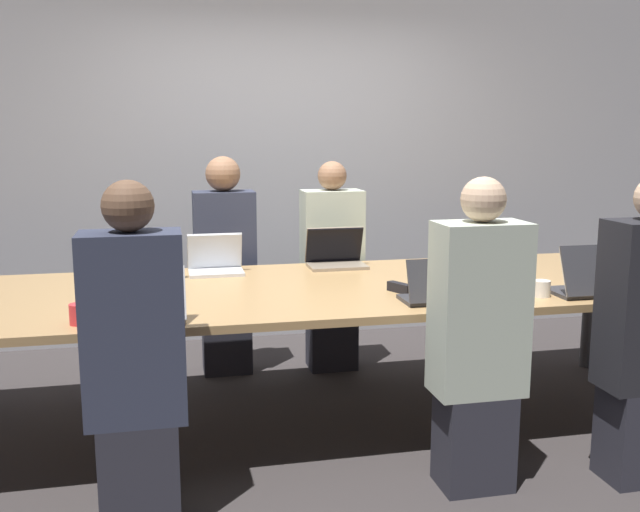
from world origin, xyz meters
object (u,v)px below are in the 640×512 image
object	(u,v)px
person_near_midright	(478,342)
stapler	(400,288)
person_far_midleft	(225,268)
cup_near_left	(79,314)
laptop_near_midright	(437,290)
laptop_far_center	(336,255)
person_near_left	(135,362)
laptop_near_right	(589,281)
bottle_far_midleft	(173,260)
cup_far_midleft	(173,268)
laptop_far_midleft	(215,262)
cup_near_right	(542,289)
person_far_center	(332,270)
laptop_near_left	(146,306)

from	to	relation	value
person_near_midright	stapler	world-z (taller)	person_near_midright
person_far_midleft	cup_near_left	size ratio (longest dim) A/B	15.80
laptop_near_midright	stapler	bearing A→B (deg)	-67.76
person_far_midleft	laptop_far_center	bearing A→B (deg)	-31.70
person_near_left	person_near_midright	world-z (taller)	person_near_left
laptop_near_right	bottle_far_midleft	xyz separation A→B (m)	(-2.09, 0.87, 0.04)
cup_far_midleft	bottle_far_midleft	size ratio (longest dim) A/B	0.32
person_far_midleft	bottle_far_midleft	bearing A→B (deg)	-120.37
bottle_far_midleft	laptop_far_midleft	bearing A→B (deg)	28.40
laptop_near_right	cup_near_right	world-z (taller)	laptop_near_right
cup_near_right	person_far_midleft	bearing A→B (deg)	136.21
cup_near_right	person_near_left	xyz separation A→B (m)	(-2.01, -0.39, -0.12)
bottle_far_midleft	person_near_left	bearing A→B (deg)	-98.07
laptop_near_right	person_far_midleft	bearing A→B (deg)	-39.93
cup_far_midleft	laptop_far_midleft	bearing A→B (deg)	2.62
laptop_near_right	person_far_center	xyz separation A→B (m)	(-1.03, 1.39, -0.16)
person_far_midleft	laptop_far_midleft	bearing A→B (deg)	-101.72
laptop_near_right	laptop_near_left	world-z (taller)	laptop_near_right
bottle_far_midleft	person_near_midright	bearing A→B (deg)	-43.78
cup_near_right	person_far_midleft	xyz separation A→B (m)	(-1.49, 1.43, -0.10)
laptop_near_midright	cup_near_left	bearing A→B (deg)	1.13
person_far_center	laptop_near_left	distance (m)	1.86
laptop_far_midleft	laptop_near_left	bearing A→B (deg)	-110.24
cup_near_right	person_far_midleft	size ratio (longest dim) A/B	0.06
laptop_far_center	stapler	size ratio (longest dim) A/B	2.34
cup_near_right	cup_far_midleft	size ratio (longest dim) A/B	1.05
laptop_far_center	cup_near_left	bearing A→B (deg)	-142.95
laptop_near_right	bottle_far_midleft	distance (m)	2.26
cup_far_midleft	stapler	bearing A→B (deg)	-31.90
laptop_far_center	laptop_near_midright	world-z (taller)	laptop_far_center
laptop_near_left	cup_near_right	bearing A→B (deg)	-178.22
laptop_near_right	cup_near_left	xyz separation A→B (m)	(-2.51, -0.02, -0.03)
cup_far_midleft	bottle_far_midleft	world-z (taller)	bottle_far_midleft
laptop_near_midright	laptop_far_center	bearing A→B (deg)	-75.67
laptop_far_center	laptop_near_left	world-z (taller)	laptop_near_left
bottle_far_midleft	person_far_center	world-z (taller)	person_far_center
person_far_midleft	laptop_near_left	distance (m)	1.57
cup_far_midleft	laptop_near_midright	distance (m)	1.60
laptop_far_midleft	laptop_near_right	bearing A→B (deg)	-28.78
laptop_near_right	cup_near_right	xyz separation A→B (m)	(-0.25, 0.03, -0.03)
bottle_far_midleft	person_near_left	xyz separation A→B (m)	(-0.18, -1.24, -0.19)
person_far_center	cup_near_left	xyz separation A→B (m)	(-1.47, -1.40, 0.13)
laptop_far_center	bottle_far_midleft	bearing A→B (deg)	-169.77
laptop_far_center	person_near_left	xyz separation A→B (m)	(-1.18, -1.42, -0.15)
laptop_near_midright	laptop_near_right	bearing A→B (deg)	178.78
bottle_far_midleft	laptop_near_midright	xyz separation A→B (m)	(1.26, -0.86, -0.04)
laptop_far_midleft	bottle_far_midleft	distance (m)	0.29
person_far_midleft	person_far_center	size ratio (longest dim) A/B	1.02
cup_near_right	stapler	xyz separation A→B (m)	(-0.68, 0.25, -0.02)
cup_near_right	person_near_midright	bearing A→B (deg)	-142.96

